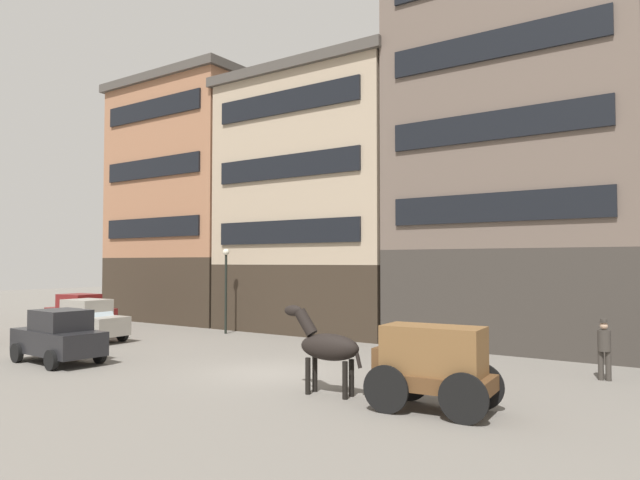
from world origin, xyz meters
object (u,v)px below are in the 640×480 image
(cargo_wagon, at_px, (431,362))
(sedan_parked_curb, at_px, (88,321))
(streetlamp_curbside, at_px, (226,278))
(draft_horse, at_px, (326,346))
(sedan_light, at_px, (59,336))
(sedan_dark, at_px, (80,312))
(pedestrian_officer, at_px, (604,347))

(cargo_wagon, xyz_separation_m, sedan_parked_curb, (-17.14, 2.47, -0.23))
(cargo_wagon, xyz_separation_m, streetlamp_curbside, (-14.13, 7.91, 1.52))
(draft_horse, relative_size, streetlamp_curbside, 0.57)
(draft_horse, relative_size, sedan_parked_curb, 0.63)
(cargo_wagon, xyz_separation_m, sedan_light, (-13.17, -1.28, -0.23))
(sedan_light, bearing_deg, sedan_dark, 143.25)
(streetlamp_curbside, bearing_deg, sedan_parked_curb, -118.94)
(sedan_parked_curb, bearing_deg, sedan_light, -43.45)
(sedan_parked_curb, xyz_separation_m, pedestrian_officer, (19.90, 3.66, 0.07))
(sedan_dark, bearing_deg, streetlamp_curbside, 24.14)
(sedan_parked_curb, bearing_deg, cargo_wagon, -8.20)
(cargo_wagon, bearing_deg, draft_horse, -179.93)
(draft_horse, xyz_separation_m, pedestrian_officer, (5.72, 6.14, -0.29))
(cargo_wagon, bearing_deg, sedan_parked_curb, 171.80)
(sedan_dark, height_order, pedestrian_officer, sedan_dark)
(draft_horse, height_order, sedan_light, draft_horse)
(cargo_wagon, relative_size, sedan_parked_curb, 0.81)
(sedan_dark, xyz_separation_m, sedan_light, (8.05, -6.01, 0.00))
(sedan_light, relative_size, pedestrian_officer, 2.12)
(cargo_wagon, bearing_deg, sedan_light, -174.43)
(sedan_light, xyz_separation_m, sedan_parked_curb, (-3.96, 3.75, 0.00))
(sedan_dark, bearing_deg, pedestrian_officer, 3.35)
(streetlamp_curbside, bearing_deg, pedestrian_officer, -5.99)
(cargo_wagon, relative_size, draft_horse, 1.28)
(cargo_wagon, bearing_deg, pedestrian_officer, 65.71)
(cargo_wagon, distance_m, sedan_parked_curb, 17.31)
(pedestrian_officer, bearing_deg, sedan_parked_curb, -169.57)
(sedan_light, height_order, sedan_parked_curb, same)
(sedan_light, distance_m, pedestrian_officer, 17.58)
(cargo_wagon, xyz_separation_m, sedan_dark, (-21.22, 4.73, -0.23))
(draft_horse, height_order, sedan_parked_curb, draft_horse)
(sedan_dark, distance_m, streetlamp_curbside, 7.97)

